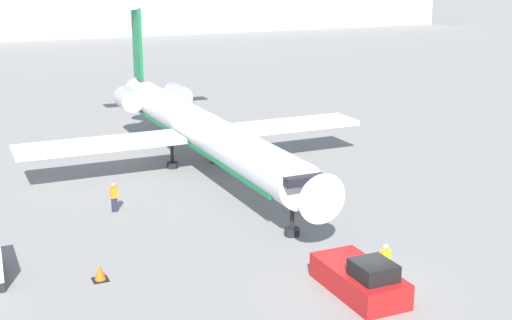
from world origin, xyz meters
The scene contains 7 objects.
ground_plane centered at (0.00, 0.00, 0.00)m, with size 600.00×600.00×0.00m, color gray.
terminal_building centered at (0.00, 120.00, 7.00)m, with size 180.00×16.80×13.95m.
airplane_main centered at (-0.12, 21.07, 2.99)m, with size 24.21×32.55×10.19m.
pushback_tug centered at (-0.42, -0.12, 0.67)m, with size 2.23×4.83×1.80m.
worker_near_tug centered at (1.12, 0.30, 0.96)m, with size 0.40×0.25×1.82m.
worker_by_wing centered at (-7.53, 14.47, 0.89)m, with size 0.40×0.24×1.70m.
traffic_cone_left centered at (-10.28, 5.72, 0.37)m, with size 0.70×0.70×0.77m.
Camera 1 is at (-15.96, -23.75, 13.64)m, focal length 50.00 mm.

